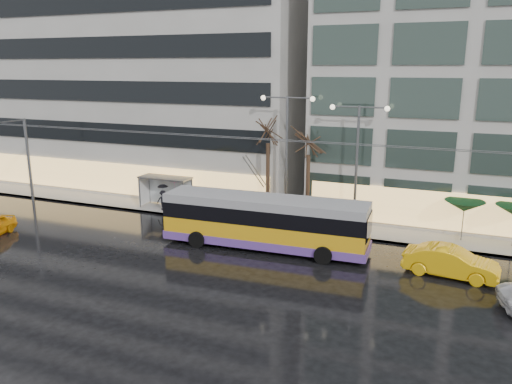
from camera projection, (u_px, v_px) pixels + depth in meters
The scene contains 16 objects.
ground at pixel (189, 273), 27.76m from camera, with size 140.00×140.00×0.00m, color black.
sidewalk at pixel (298, 210), 39.61m from camera, with size 80.00×10.00×0.15m, color gray.
kerb at pixel (278, 228), 35.16m from camera, with size 80.00×0.10×0.15m, color slate.
building_left at pixel (137, 66), 47.91m from camera, with size 34.00×14.00×22.00m, color #9C9A95.
trolleybus at pixel (264, 224), 31.15m from camera, with size 13.01×5.19×5.98m.
catenary at pixel (259, 172), 33.49m from camera, with size 42.24×5.12×7.00m.
bus_shelter at pixel (163, 185), 39.93m from camera, with size 4.20×1.60×2.51m.
street_lamp_near at pixel (287, 141), 35.28m from camera, with size 3.96×0.36×9.03m.
street_lamp_far at pixel (357, 150), 33.53m from camera, with size 3.96×0.36×8.53m.
tree_a at pixel (268, 125), 35.73m from camera, with size 3.20×3.20×8.40m.
tree_b at pixel (309, 136), 34.99m from camera, with size 3.20×3.20×7.70m.
parasol_a at pixel (464, 206), 31.98m from camera, with size 2.50×2.50×2.65m.
taxi_b at pixel (451, 262), 27.13m from camera, with size 1.73×4.97×1.64m, color yellow.
pedestrian_a at pixel (175, 189), 39.85m from camera, with size 1.22×1.24×2.19m.
pedestrian_b at pixel (190, 202), 38.57m from camera, with size 1.03×1.02×1.68m.
pedestrian_c at pixel (163, 196), 39.07m from camera, with size 1.13×0.97×2.11m.
Camera 1 is at (13.09, -22.55, 11.17)m, focal length 35.00 mm.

